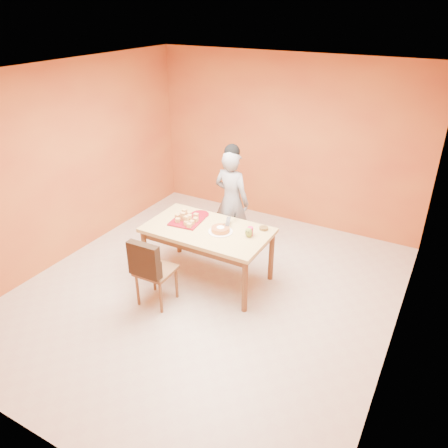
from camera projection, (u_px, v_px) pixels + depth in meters
The scene contains 17 objects.
floor at pixel (207, 292), 5.65m from camera, with size 5.00×5.00×0.00m, color beige.
ceiling at pixel (202, 74), 4.41m from camera, with size 5.00×5.00×0.00m, color white.
wall_back at pixel (286, 141), 6.97m from camera, with size 4.50×4.50×0.00m, color #C56F2D.
wall_left at pixel (65, 165), 6.00m from camera, with size 5.00×5.00×0.00m, color #C56F2D.
wall_right at pixel (411, 244), 4.06m from camera, with size 5.00×5.00×0.00m, color #C56F2D.
dining_table at pixel (208, 235), 5.63m from camera, with size 1.60×0.90×0.76m.
dining_chair at pixel (155, 269), 5.26m from camera, with size 0.44×0.51×0.93m.
pastry_pile at pixel (186, 217), 5.71m from camera, with size 0.34×0.34×0.11m, color tan, non-canonical shape.
person at pixel (232, 201), 6.33m from camera, with size 0.56×0.37×1.54m, color gray.
pastry_platter at pixel (187, 221), 5.74m from camera, with size 0.38×0.38×0.02m, color maroon.
red_dinner_plate at pixel (200, 214), 5.94m from camera, with size 0.25×0.25×0.01m, color maroon.
white_cake_plate at pixel (221, 232), 5.50m from camera, with size 0.31×0.31×0.01m, color white.
sponge_cake at pixel (220, 229), 5.49m from camera, with size 0.23×0.23×0.05m, color orange.
cake_server at pixel (228, 221), 5.61m from camera, with size 0.05×0.27×0.01m, color silver.
egg_ornament at pixel (249, 232), 5.37m from camera, with size 0.10×0.08×0.12m, color olive.
magenta_glass at pixel (250, 231), 5.42m from camera, with size 0.07×0.07×0.11m, color #D01F4E.
checker_tin at pixel (264, 228), 5.56m from camera, with size 0.11×0.11×0.03m, color #32200D.
Camera 1 is at (2.43, -3.92, 3.38)m, focal length 35.00 mm.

